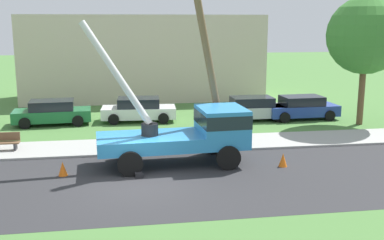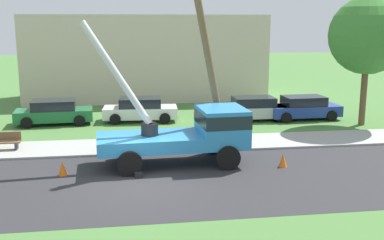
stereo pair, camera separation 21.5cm
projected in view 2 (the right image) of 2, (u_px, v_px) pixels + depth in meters
The scene contains 14 objects.
ground_plane at pixel (132, 119), 29.23m from camera, with size 120.00×120.00×0.00m, color #477538.
road_asphalt at pixel (139, 183), 17.61m from camera, with size 80.00×7.55×0.01m, color #2B2B2D.
sidewalk_strip at pixel (135, 146), 22.65m from camera, with size 80.00×2.89×0.10m, color #9E9E99.
utility_truck at pixel (192, 131), 19.82m from camera, with size 6.88×3.21×5.98m.
leaning_utility_pole at pixel (207, 53), 20.73m from camera, with size 2.67×1.34×8.85m.
traffic_cone_ahead at pixel (283, 160), 19.50m from camera, with size 0.36×0.36×0.56m, color orange.
traffic_cone_behind at pixel (63, 168), 18.43m from camera, with size 0.36×0.36×0.56m, color orange.
parked_sedan_green at pixel (54, 112), 27.58m from camera, with size 4.49×2.18×1.42m.
parked_sedan_white at pixel (140, 109), 28.42m from camera, with size 4.51×2.20×1.42m.
parked_sedan_silver at pixel (253, 109), 28.69m from camera, with size 4.41×2.04×1.42m.
parked_sedan_blue at pixel (303, 108), 28.99m from camera, with size 4.47×2.13×1.42m.
park_bench at pixel (3, 142), 21.77m from camera, with size 1.60×0.45×0.90m.
roadside_tree_near at pixel (368, 36), 26.50m from camera, with size 4.40×4.40×7.35m.
lowrise_building_backdrop at pixel (146, 57), 36.65m from camera, with size 18.00×6.00×6.40m, color beige.
Camera 2 is at (-0.49, -16.87, 5.91)m, focal length 44.08 mm.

